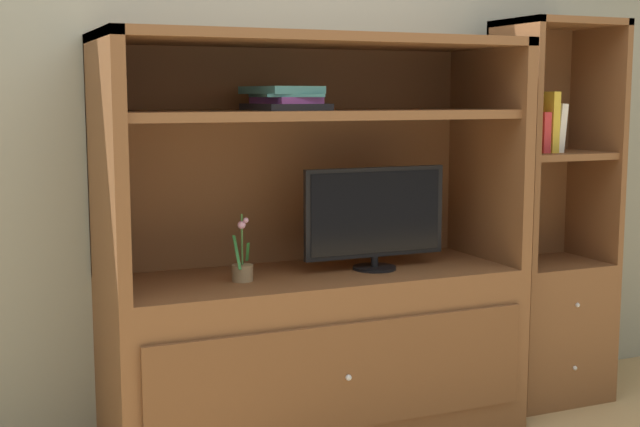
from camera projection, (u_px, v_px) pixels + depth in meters
name	position (u px, v px, depth m)	size (l,w,h in m)	color
painted_rear_wall	(284.00, 97.00, 3.75)	(6.00, 0.10, 2.80)	gray
media_console	(315.00, 313.00, 3.56)	(1.70, 0.64, 1.64)	brown
tv_monitor	(375.00, 216.00, 3.57)	(0.63, 0.18, 0.43)	black
potted_plant	(242.00, 268.00, 3.37)	(0.08, 0.09, 0.26)	#8C7251
magazine_stack	(284.00, 98.00, 3.38)	(0.30, 0.36, 0.09)	black
bookshelf_tall	(549.00, 277.00, 4.02)	(0.50, 0.40, 1.74)	brown
upright_book_row	(539.00, 126.00, 3.88)	(0.19, 0.17, 0.27)	red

